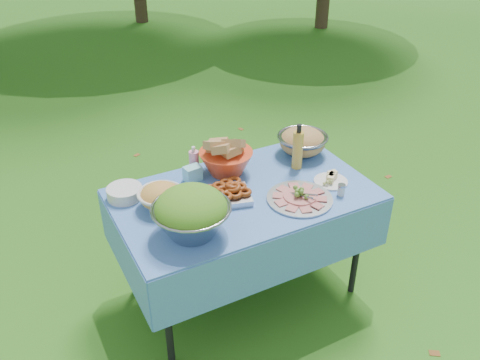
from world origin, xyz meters
name	(u,v)px	position (x,y,z in m)	size (l,w,h in m)	color
ground	(244,291)	(0.00, 0.00, 0.00)	(80.00, 80.00, 0.00)	#183D0B
picnic_table	(244,245)	(0.00, 0.00, 0.38)	(1.46, 0.86, 0.76)	#82CDFB
salad_bowl	(191,213)	(-0.41, -0.21, 0.89)	(0.40, 0.40, 0.26)	gray
pasta_bowl_white	(161,196)	(-0.46, 0.09, 0.83)	(0.25, 0.25, 0.14)	silver
plate_stack	(125,192)	(-0.61, 0.28, 0.79)	(0.20, 0.20, 0.07)	silver
wipes_box	(193,173)	(-0.20, 0.27, 0.81)	(0.10, 0.07, 0.09)	#83D8DE
sanitizer_bottle	(194,159)	(-0.15, 0.35, 0.85)	(0.06, 0.06, 0.17)	pink
bread_bowl	(226,157)	(0.01, 0.26, 0.87)	(0.33, 0.33, 0.22)	#E4441F
pasta_bowl_steel	(302,141)	(0.56, 0.25, 0.85)	(0.32, 0.32, 0.17)	gray
fried_tray	(222,194)	(-0.14, 0.00, 0.80)	(0.31, 0.22, 0.07)	silver
charcuterie_platter	(300,193)	(0.24, -0.20, 0.80)	(0.37, 0.37, 0.08)	#9FA3A6
oil_bottle	(298,146)	(0.43, 0.11, 0.91)	(0.06, 0.06, 0.29)	gold
cheese_plate	(331,178)	(0.51, -0.13, 0.79)	(0.20, 0.20, 0.05)	silver
shaker	(341,190)	(0.48, -0.27, 0.80)	(0.04, 0.04, 0.07)	silver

